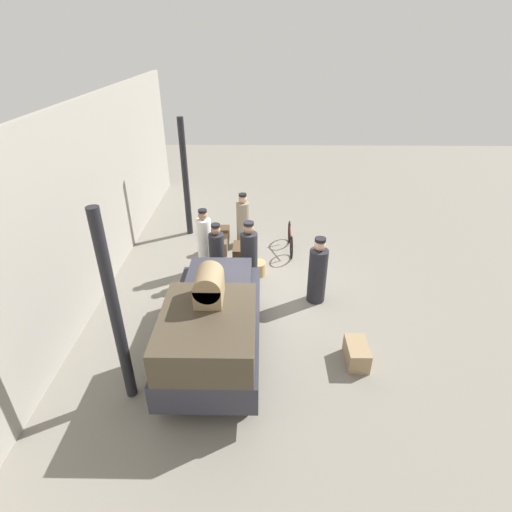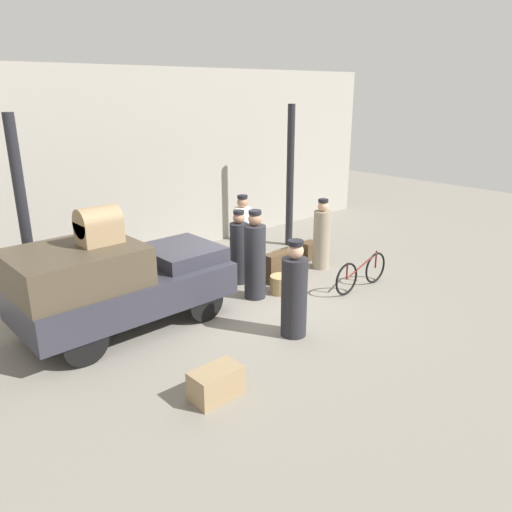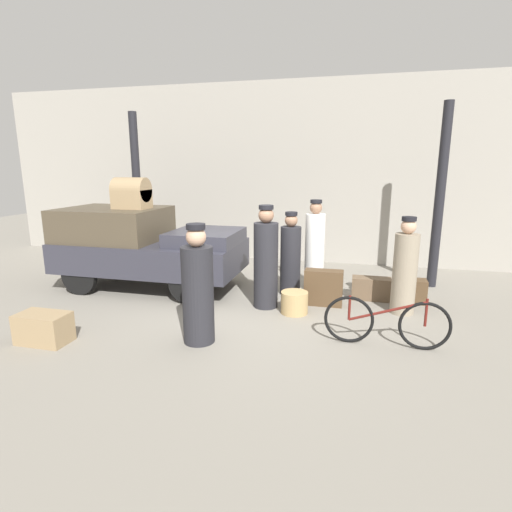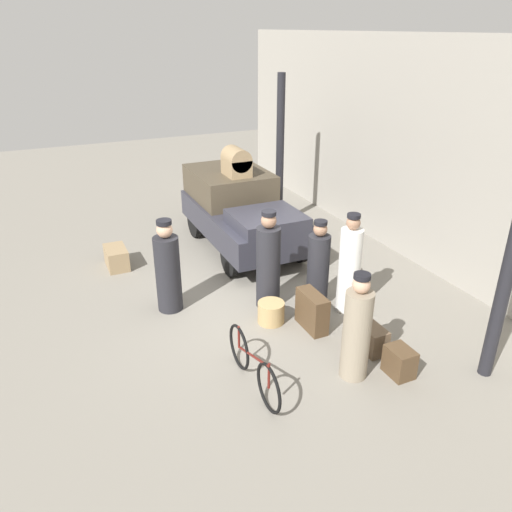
{
  "view_description": "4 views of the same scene",
  "coord_description": "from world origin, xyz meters",
  "px_view_note": "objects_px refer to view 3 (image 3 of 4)",
  "views": [
    {
      "loc": [
        -8.31,
        0.07,
        5.75
      ],
      "look_at": [
        0.2,
        0.2,
        0.95
      ],
      "focal_mm": 28.0,
      "sensor_mm": 36.0,
      "label": 1
    },
    {
      "loc": [
        -5.93,
        -6.51,
        4.02
      ],
      "look_at": [
        0.2,
        0.2,
        0.95
      ],
      "focal_mm": 35.0,
      "sensor_mm": 36.0,
      "label": 2
    },
    {
      "loc": [
        1.78,
        -6.2,
        2.44
      ],
      "look_at": [
        0.2,
        0.2,
        0.95
      ],
      "focal_mm": 28.0,
      "sensor_mm": 36.0,
      "label": 3
    },
    {
      "loc": [
        7.39,
        -3.07,
        4.61
      ],
      "look_at": [
        0.2,
        0.2,
        0.95
      ],
      "focal_mm": 35.0,
      "sensor_mm": 36.0,
      "label": 4
    }
  ],
  "objects_px": {
    "wicker_basket": "(294,302)",
    "suitcase_small_leather": "(44,328)",
    "porter_standing_middle": "(315,249)",
    "trunk_umber_medium": "(371,289)",
    "porter_with_bicycle": "(405,270)",
    "suitcase_tan_flat": "(323,288)",
    "truck": "(143,244)",
    "porter_lifting_near_truck": "(290,257)",
    "trunk_on_truck_roof": "(131,194)",
    "bicycle": "(386,322)",
    "porter_carrying_trunk": "(266,262)",
    "trunk_wicker_pale": "(414,291)",
    "conductor_in_dark_uniform": "(198,290)"
  },
  "relations": [
    {
      "from": "trunk_on_truck_roof",
      "to": "truck",
      "type": "bearing_deg",
      "value": 0.0
    },
    {
      "from": "truck",
      "to": "trunk_wicker_pale",
      "type": "distance_m",
      "value": 5.33
    },
    {
      "from": "porter_standing_middle",
      "to": "trunk_umber_medium",
      "type": "bearing_deg",
      "value": -17.61
    },
    {
      "from": "porter_standing_middle",
      "to": "porter_lifting_near_truck",
      "type": "height_order",
      "value": "porter_standing_middle"
    },
    {
      "from": "porter_standing_middle",
      "to": "suitcase_small_leather",
      "type": "bearing_deg",
      "value": -135.3
    },
    {
      "from": "trunk_on_truck_roof",
      "to": "bicycle",
      "type": "bearing_deg",
      "value": -20.15
    },
    {
      "from": "trunk_wicker_pale",
      "to": "trunk_on_truck_roof",
      "type": "height_order",
      "value": "trunk_on_truck_roof"
    },
    {
      "from": "porter_carrying_trunk",
      "to": "suitcase_small_leather",
      "type": "bearing_deg",
      "value": -140.97
    },
    {
      "from": "bicycle",
      "to": "porter_standing_middle",
      "type": "relative_size",
      "value": 0.93
    },
    {
      "from": "suitcase_small_leather",
      "to": "trunk_on_truck_roof",
      "type": "xyz_separation_m",
      "value": [
        -0.17,
        2.8,
        1.68
      ]
    },
    {
      "from": "porter_standing_middle",
      "to": "trunk_on_truck_roof",
      "type": "relative_size",
      "value": 2.72
    },
    {
      "from": "porter_lifting_near_truck",
      "to": "trunk_on_truck_roof",
      "type": "relative_size",
      "value": 2.41
    },
    {
      "from": "wicker_basket",
      "to": "porter_carrying_trunk",
      "type": "relative_size",
      "value": 0.25
    },
    {
      "from": "bicycle",
      "to": "conductor_in_dark_uniform",
      "type": "height_order",
      "value": "conductor_in_dark_uniform"
    },
    {
      "from": "porter_with_bicycle",
      "to": "trunk_on_truck_roof",
      "type": "bearing_deg",
      "value": 176.11
    },
    {
      "from": "porter_carrying_trunk",
      "to": "suitcase_tan_flat",
      "type": "relative_size",
      "value": 2.66
    },
    {
      "from": "truck",
      "to": "porter_carrying_trunk",
      "type": "bearing_deg",
      "value": -12.61
    },
    {
      "from": "trunk_umber_medium",
      "to": "trunk_wicker_pale",
      "type": "relative_size",
      "value": 1.63
    },
    {
      "from": "wicker_basket",
      "to": "suitcase_small_leather",
      "type": "relative_size",
      "value": 0.64
    },
    {
      "from": "porter_carrying_trunk",
      "to": "trunk_umber_medium",
      "type": "height_order",
      "value": "porter_carrying_trunk"
    },
    {
      "from": "trunk_umber_medium",
      "to": "trunk_on_truck_roof",
      "type": "relative_size",
      "value": 1.06
    },
    {
      "from": "porter_standing_middle",
      "to": "porter_carrying_trunk",
      "type": "xyz_separation_m",
      "value": [
        -0.72,
        -1.2,
        -0.01
      ]
    },
    {
      "from": "conductor_in_dark_uniform",
      "to": "suitcase_small_leather",
      "type": "relative_size",
      "value": 2.37
    },
    {
      "from": "bicycle",
      "to": "porter_standing_middle",
      "type": "distance_m",
      "value": 2.71
    },
    {
      "from": "truck",
      "to": "porter_with_bicycle",
      "type": "height_order",
      "value": "porter_with_bicycle"
    },
    {
      "from": "suitcase_tan_flat",
      "to": "truck",
      "type": "bearing_deg",
      "value": 175.82
    },
    {
      "from": "porter_standing_middle",
      "to": "wicker_basket",
      "type": "bearing_deg",
      "value": -97.33
    },
    {
      "from": "trunk_umber_medium",
      "to": "suitcase_tan_flat",
      "type": "xyz_separation_m",
      "value": [
        -0.84,
        -0.52,
        0.11
      ]
    },
    {
      "from": "trunk_on_truck_roof",
      "to": "trunk_wicker_pale",
      "type": "bearing_deg",
      "value": 2.68
    },
    {
      "from": "trunk_wicker_pale",
      "to": "trunk_on_truck_roof",
      "type": "bearing_deg",
      "value": -177.32
    },
    {
      "from": "truck",
      "to": "porter_with_bicycle",
      "type": "bearing_deg",
      "value": -4.03
    },
    {
      "from": "truck",
      "to": "porter_standing_middle",
      "type": "distance_m",
      "value": 3.47
    },
    {
      "from": "conductor_in_dark_uniform",
      "to": "trunk_on_truck_roof",
      "type": "xyz_separation_m",
      "value": [
        -2.28,
        2.24,
        1.14
      ]
    },
    {
      "from": "porter_lifting_near_truck",
      "to": "wicker_basket",
      "type": "bearing_deg",
      "value": -76.88
    },
    {
      "from": "suitcase_tan_flat",
      "to": "trunk_on_truck_roof",
      "type": "bearing_deg",
      "value": 176.02
    },
    {
      "from": "porter_with_bicycle",
      "to": "suitcase_tan_flat",
      "type": "xyz_separation_m",
      "value": [
        -1.33,
        0.08,
        -0.43
      ]
    },
    {
      "from": "porter_carrying_trunk",
      "to": "suitcase_small_leather",
      "type": "xyz_separation_m",
      "value": [
        -2.71,
        -2.2,
        -0.6
      ]
    },
    {
      "from": "truck",
      "to": "trunk_umber_medium",
      "type": "relative_size",
      "value": 5.18
    },
    {
      "from": "bicycle",
      "to": "suitcase_tan_flat",
      "type": "xyz_separation_m",
      "value": [
        -0.97,
        1.5,
        -0.03
      ]
    },
    {
      "from": "trunk_umber_medium",
      "to": "truck",
      "type": "bearing_deg",
      "value": -176.88
    },
    {
      "from": "porter_standing_middle",
      "to": "trunk_on_truck_roof",
      "type": "xyz_separation_m",
      "value": [
        -3.6,
        -0.6,
        1.07
      ]
    },
    {
      "from": "truck",
      "to": "conductor_in_dark_uniform",
      "type": "distance_m",
      "value": 3.07
    },
    {
      "from": "trunk_wicker_pale",
      "to": "porter_lifting_near_truck",
      "type": "bearing_deg",
      "value": -179.45
    },
    {
      "from": "porter_lifting_near_truck",
      "to": "suitcase_tan_flat",
      "type": "height_order",
      "value": "porter_lifting_near_truck"
    },
    {
      "from": "porter_standing_middle",
      "to": "conductor_in_dark_uniform",
      "type": "bearing_deg",
      "value": -115.03
    },
    {
      "from": "porter_carrying_trunk",
      "to": "suitcase_small_leather",
      "type": "height_order",
      "value": "porter_carrying_trunk"
    },
    {
      "from": "truck",
      "to": "porter_standing_middle",
      "type": "bearing_deg",
      "value": 9.9
    },
    {
      "from": "conductor_in_dark_uniform",
      "to": "trunk_umber_medium",
      "type": "relative_size",
      "value": 2.4
    },
    {
      "from": "trunk_wicker_pale",
      "to": "suitcase_tan_flat",
      "type": "bearing_deg",
      "value": -161.82
    },
    {
      "from": "porter_with_bicycle",
      "to": "conductor_in_dark_uniform",
      "type": "relative_size",
      "value": 0.97
    }
  ]
}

